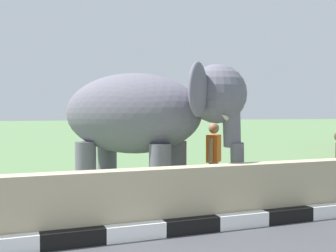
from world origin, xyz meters
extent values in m
cube|color=white|center=(-0.80, 3.30, 0.12)|extent=(0.90, 0.20, 0.24)
cube|color=black|center=(0.10, 3.30, 0.12)|extent=(0.90, 0.20, 0.24)
cube|color=white|center=(1.00, 3.30, 0.12)|extent=(0.90, 0.20, 0.24)
cube|color=black|center=(1.90, 3.30, 0.12)|extent=(0.90, 0.20, 0.24)
cube|color=white|center=(2.80, 3.30, 0.12)|extent=(0.90, 0.20, 0.24)
cube|color=black|center=(3.70, 3.30, 0.12)|extent=(0.90, 0.20, 0.24)
cube|color=white|center=(4.60, 3.30, 0.12)|extent=(0.90, 0.20, 0.24)
cube|color=tan|center=(2.00, 3.60, 0.50)|extent=(28.00, 0.36, 1.00)
cylinder|color=slate|center=(2.67, 5.78, 0.63)|extent=(0.44, 0.44, 1.26)
cylinder|color=slate|center=(2.06, 5.12, 0.63)|extent=(0.44, 0.44, 1.26)
cylinder|color=slate|center=(1.42, 6.94, 0.63)|extent=(0.44, 0.44, 1.26)
cylinder|color=slate|center=(0.81, 6.28, 0.63)|extent=(0.44, 0.44, 1.26)
ellipsoid|color=slate|center=(1.74, 6.03, 1.86)|extent=(3.36, 3.28, 1.70)
sphere|color=slate|center=(3.11, 4.76, 2.24)|extent=(1.16, 1.16, 1.16)
ellipsoid|color=#D84C8C|center=(3.32, 4.56, 2.39)|extent=(0.70, 0.71, 0.44)
ellipsoid|color=slate|center=(3.54, 5.43, 2.29)|extent=(0.79, 0.82, 1.00)
ellipsoid|color=slate|center=(2.47, 4.29, 2.29)|extent=(0.79, 0.82, 1.00)
cylinder|color=slate|center=(3.32, 4.56, 1.69)|extent=(0.56, 0.57, 0.99)
cylinder|color=slate|center=(3.41, 4.48, 0.89)|extent=(0.42, 0.42, 0.82)
cone|color=beige|center=(3.47, 4.81, 1.79)|extent=(0.49, 0.51, 0.22)
cone|color=beige|center=(3.09, 4.40, 1.79)|extent=(0.49, 0.51, 0.22)
cylinder|color=navy|center=(3.46, 5.51, 0.41)|extent=(0.15, 0.15, 0.82)
cylinder|color=navy|center=(3.33, 5.36, 0.41)|extent=(0.15, 0.15, 0.82)
cube|color=#D85919|center=(3.39, 5.44, 1.11)|extent=(0.44, 0.46, 0.58)
cylinder|color=#9E7251|center=(3.56, 5.63, 1.08)|extent=(0.18, 0.18, 0.53)
cylinder|color=#9E7251|center=(3.22, 5.24, 1.08)|extent=(0.17, 0.18, 0.53)
sphere|color=#9E7251|center=(3.39, 5.44, 1.54)|extent=(0.23, 0.23, 0.23)
camera|label=1|loc=(-0.77, -2.54, 1.86)|focal=44.90mm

